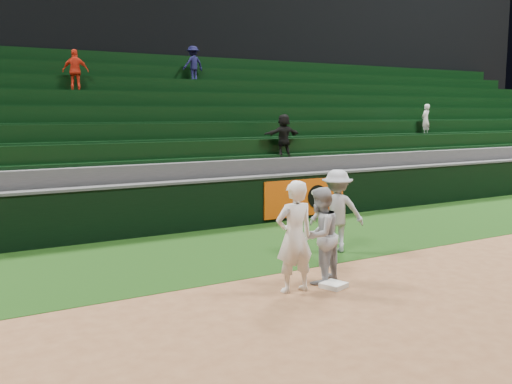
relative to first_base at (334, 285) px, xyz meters
The scene contains 9 objects.
ground 0.30m from the first_base, 60.45° to the left, with size 70.00×70.00×0.00m, color brown.
foul_grass 3.26m from the first_base, 87.40° to the left, with size 36.00×4.20×0.01m, color black.
upper_deck 18.69m from the first_base, 89.52° to the left, with size 40.00×12.00×12.00m, color black.
first_base is the anchor object (origin of this frame).
first_baseman 1.12m from the first_base, 166.79° to the left, with size 0.67×0.44×1.83m, color white.
baserunner 0.86m from the first_base, 94.19° to the left, with size 0.80×0.62×1.65m, color #989AA2.
base_coach 2.63m from the first_base, 50.65° to the left, with size 1.11×0.64×1.72m, color #A0A3AD.
field_wall 5.49m from the first_base, 88.17° to the left, with size 36.00×0.45×1.25m.
stadium_seating 9.38m from the first_base, 89.11° to the left, with size 36.00×5.95×5.07m.
Camera 1 is at (-5.92, -7.52, 2.89)m, focal length 40.00 mm.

